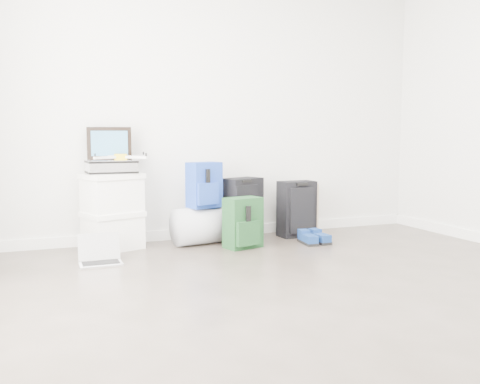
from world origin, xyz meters
name	(u,v)px	position (x,y,z in m)	size (l,w,h in m)	color
ground	(358,317)	(0.00, 0.00, 0.00)	(5.00, 5.00, 0.00)	#3A322A
boxes_stack	(112,211)	(-1.03, 2.27, 0.34)	(0.57, 0.52, 0.68)	white
briefcase	(111,167)	(-1.03, 2.27, 0.73)	(0.41, 0.30, 0.12)	#B2B2B7
painting	(109,143)	(-1.03, 2.37, 0.94)	(0.38, 0.12, 0.29)	black
drone	(121,157)	(-0.95, 2.25, 0.82)	(0.50, 0.50, 0.05)	gold
duffel_bag	(204,225)	(-0.21, 2.19, 0.17)	(0.35, 0.35, 0.56)	#989BA1
blue_backpack	(204,186)	(-0.21, 2.16, 0.55)	(0.34, 0.29, 0.42)	#173A96
large_suitcase	(242,209)	(0.21, 2.28, 0.30)	(0.44, 0.37, 0.60)	black
green_backpack	(243,224)	(0.07, 1.89, 0.22)	(0.37, 0.31, 0.46)	#143919
carry_on	(297,209)	(0.77, 2.20, 0.28)	(0.37, 0.25, 0.56)	black
shoes	(314,239)	(0.76, 1.83, 0.04)	(0.25, 0.28, 0.09)	black
rolled_rug	(311,208)	(1.02, 2.38, 0.26)	(0.17, 0.17, 0.51)	tan
laptop	(100,256)	(-1.20, 1.77, 0.06)	(0.32, 0.23, 0.23)	silver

